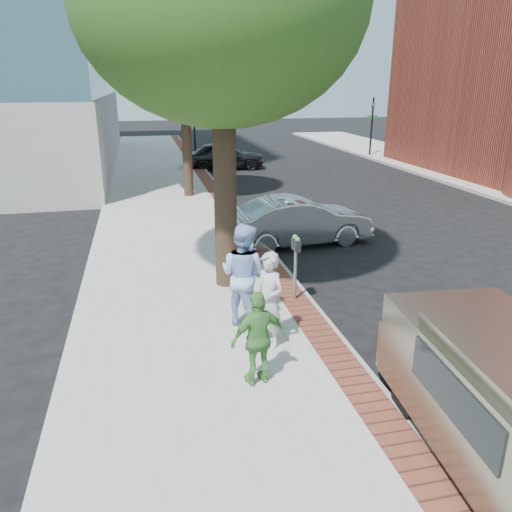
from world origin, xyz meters
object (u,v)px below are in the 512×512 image
object	(u,v)px
person_gray	(269,300)
sedan_silver	(299,221)
parking_meter	(296,255)
bg_car	(224,155)
person_officer	(244,275)
person_green	(259,338)

from	to	relation	value
person_gray	sedan_silver	world-z (taller)	person_gray
parking_meter	bg_car	distance (m)	18.85
person_gray	person_officer	bearing A→B (deg)	163.79
parking_meter	person_green	world-z (taller)	person_green
parking_meter	sedan_silver	bearing A→B (deg)	71.44
bg_car	person_gray	bearing A→B (deg)	177.80
person_green	bg_car	xyz separation A→B (m)	(3.09, 21.72, -0.17)
person_gray	sedan_silver	distance (m)	6.59
person_gray	sedan_silver	size ratio (longest dim) A/B	0.41
person_green	bg_car	size ratio (longest dim) A/B	0.35
person_green	person_officer	bearing A→B (deg)	-108.05
parking_meter	person_officer	xyz separation A→B (m)	(-1.31, -0.83, -0.03)
parking_meter	person_gray	world-z (taller)	person_gray
person_officer	person_green	distance (m)	2.14
person_gray	person_green	world-z (taller)	person_gray
parking_meter	sedan_silver	xyz separation A→B (m)	(1.43, 4.27, -0.48)
person_officer	sedan_silver	distance (m)	5.80
person_green	parking_meter	bearing A→B (deg)	-129.89
person_gray	sedan_silver	xyz separation A→B (m)	(2.50, 6.09, -0.32)
person_gray	person_green	bearing A→B (deg)	-52.05
parking_meter	sedan_silver	world-z (taller)	parking_meter
bg_car	parking_meter	bearing A→B (deg)	-179.70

